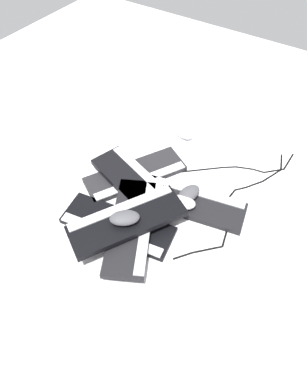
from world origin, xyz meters
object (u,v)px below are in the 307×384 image
keyboard_0 (117,226)px  mouse_3 (182,202)px  keyboard_5 (135,183)px  mouse_0 (125,218)px  keyboard_3 (132,225)px  keyboard_1 (191,203)px  mouse_2 (184,132)px  keyboard_4 (127,220)px  mouse_1 (189,194)px  keyboard_2 (136,175)px

keyboard_0 → mouse_3: 0.27m
keyboard_0 → keyboard_5: 0.21m
mouse_3 → mouse_0: bearing=44.8°
keyboard_0 → keyboard_3: size_ratio=1.00×
keyboard_1 → mouse_2: 0.43m
keyboard_1 → mouse_0: 0.31m
keyboard_4 → mouse_2: (-0.60, -0.10, -0.05)m
keyboard_3 → mouse_3: mouse_3 is taller
keyboard_0 → keyboard_5: keyboard_5 is taller
keyboard_1 → mouse_1: bearing=-116.8°
keyboard_1 → keyboard_3: 0.27m
keyboard_3 → keyboard_5: same height
keyboard_0 → mouse_3: mouse_3 is taller
keyboard_0 → keyboard_1: (-0.26, 0.18, 0.00)m
keyboard_2 → mouse_1: mouse_1 is taller
keyboard_1 → keyboard_3: keyboard_3 is taller
keyboard_2 → keyboard_5: 0.08m
keyboard_4 → mouse_0: mouse_0 is taller
keyboard_2 → mouse_2: size_ratio=4.15×
keyboard_0 → keyboard_2: same height
mouse_0 → mouse_2: 0.64m
keyboard_5 → mouse_1: bearing=107.2°
keyboard_0 → mouse_3: size_ratio=4.17×
keyboard_2 → keyboard_4: keyboard_4 is taller
mouse_0 → mouse_3: (-0.22, 0.12, -0.06)m
mouse_3 → keyboard_2: bearing=-27.6°
mouse_2 → mouse_3: mouse_3 is taller
keyboard_0 → keyboard_4: bearing=102.0°
keyboard_4 → keyboard_5: bearing=-152.2°
keyboard_0 → mouse_1: 0.31m
keyboard_1 → mouse_3: (0.04, -0.02, 0.04)m
keyboard_4 → keyboard_1: bearing=150.2°
keyboard_3 → mouse_0: bearing=-28.2°
keyboard_3 → mouse_3: (-0.20, 0.10, 0.01)m
mouse_0 → keyboard_4: bearing=63.7°
keyboard_3 → mouse_1: mouse_1 is taller
keyboard_2 → mouse_3: bearing=79.6°
keyboard_0 → keyboard_1: size_ratio=0.99×
mouse_0 → mouse_3: 0.26m
keyboard_0 → mouse_2: 0.62m
keyboard_0 → keyboard_2: (-0.26, -0.10, 0.00)m
keyboard_4 → keyboard_2: bearing=-150.8°
keyboard_4 → mouse_3: bearing=149.2°
mouse_1 → mouse_2: 0.42m
keyboard_3 → mouse_1: 0.27m
keyboard_4 → mouse_1: 0.28m
keyboard_2 → mouse_0: mouse_0 is taller
keyboard_4 → mouse_2: 0.62m
keyboard_0 → mouse_2: (-0.61, -0.06, 0.01)m
mouse_0 → mouse_1: 0.30m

